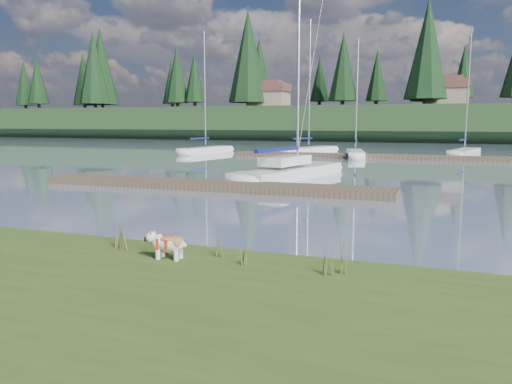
% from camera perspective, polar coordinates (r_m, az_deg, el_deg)
% --- Properties ---
extents(ground, '(200.00, 200.00, 0.00)m').
position_cam_1_polar(ground, '(41.09, 12.65, 3.80)').
color(ground, '#7D8DA8').
rests_on(ground, ground).
extents(ridge, '(200.00, 20.00, 5.00)m').
position_cam_1_polar(ridge, '(83.80, 16.70, 7.45)').
color(ridge, black).
rests_on(ridge, ground).
extents(bulldog, '(0.83, 0.38, 0.50)m').
position_cam_1_polar(bulldog, '(9.59, -10.05, -5.71)').
color(bulldog, silver).
rests_on(bulldog, bank).
extents(sailboat_main, '(4.09, 9.95, 13.95)m').
position_cam_1_polar(sailboat_main, '(26.62, 4.67, 2.65)').
color(sailboat_main, silver).
rests_on(sailboat_main, ground).
extents(dock_near, '(16.00, 2.00, 0.30)m').
position_cam_1_polar(dock_near, '(21.95, -5.35, 0.77)').
color(dock_near, '#4C3D2C').
rests_on(dock_near, ground).
extents(dock_far, '(26.00, 2.20, 0.30)m').
position_cam_1_polar(dock_far, '(40.86, 15.45, 3.89)').
color(dock_far, '#4C3D2C').
rests_on(dock_far, ground).
extents(sailboat_bg_0, '(2.85, 7.74, 11.06)m').
position_cam_1_polar(sailboat_bg_0, '(47.02, -5.28, 4.87)').
color(sailboat_bg_0, silver).
rests_on(sailboat_bg_0, ground).
extents(sailboat_bg_1, '(4.49, 8.12, 12.08)m').
position_cam_1_polar(sailboat_bg_1, '(47.03, 6.54, 4.85)').
color(sailboat_bg_1, silver).
rests_on(sailboat_bg_1, ground).
extents(sailboat_bg_2, '(2.48, 6.39, 9.61)m').
position_cam_1_polar(sailboat_bg_2, '(42.14, 11.25, 4.39)').
color(sailboat_bg_2, silver).
rests_on(sailboat_bg_2, ground).
extents(sailboat_bg_3, '(3.15, 7.44, 10.82)m').
position_cam_1_polar(sailboat_bg_3, '(47.11, 22.88, 4.28)').
color(sailboat_bg_3, silver).
rests_on(sailboat_bg_3, ground).
extents(weed_0, '(0.17, 0.14, 0.71)m').
position_cam_1_polar(weed_0, '(10.49, -15.03, -4.75)').
color(weed_0, '#475B23').
rests_on(weed_0, bank).
extents(weed_1, '(0.17, 0.14, 0.57)m').
position_cam_1_polar(weed_1, '(9.60, -4.21, -6.05)').
color(weed_1, '#475B23').
rests_on(weed_1, bank).
extents(weed_2, '(0.17, 0.14, 0.55)m').
position_cam_1_polar(weed_2, '(8.58, 8.14, -7.89)').
color(weed_2, '#475B23').
rests_on(weed_2, bank).
extents(weed_3, '(0.17, 0.14, 0.61)m').
position_cam_1_polar(weed_3, '(10.62, -15.69, -4.86)').
color(weed_3, '#475B23').
rests_on(weed_3, bank).
extents(weed_4, '(0.17, 0.14, 0.52)m').
position_cam_1_polar(weed_4, '(9.09, -1.45, -6.96)').
color(weed_4, '#475B23').
rests_on(weed_4, bank).
extents(weed_5, '(0.17, 0.14, 0.63)m').
position_cam_1_polar(weed_5, '(8.72, 10.00, -7.42)').
color(weed_5, '#475B23').
rests_on(weed_5, bank).
extents(mud_lip, '(60.00, 0.50, 0.14)m').
position_cam_1_polar(mud_lip, '(10.91, -10.48, -7.24)').
color(mud_lip, '#33281C').
rests_on(mud_lip, ground).
extents(conifer_0, '(5.72, 5.72, 14.15)m').
position_cam_1_polar(conifer_0, '(98.85, -18.04, 13.33)').
color(conifer_0, '#382619').
rests_on(conifer_0, ridge).
extents(conifer_1, '(4.40, 4.40, 11.30)m').
position_cam_1_polar(conifer_1, '(93.79, -9.03, 13.09)').
color(conifer_1, '#382619').
rests_on(conifer_1, ridge).
extents(conifer_2, '(6.60, 6.60, 16.05)m').
position_cam_1_polar(conifer_2, '(84.97, -0.91, 15.25)').
color(conifer_2, '#382619').
rests_on(conifer_2, ridge).
extents(conifer_3, '(4.84, 4.84, 12.25)m').
position_cam_1_polar(conifer_3, '(84.51, 9.94, 13.94)').
color(conifer_3, '#382619').
rests_on(conifer_3, ridge).
extents(conifer_4, '(6.16, 6.16, 15.10)m').
position_cam_1_polar(conifer_4, '(77.33, 18.98, 15.20)').
color(conifer_4, '#382619').
rests_on(conifer_4, ridge).
extents(house_0, '(6.30, 5.30, 4.65)m').
position_cam_1_polar(house_0, '(85.27, 1.51, 11.02)').
color(house_0, gray).
rests_on(house_0, ridge).
extents(house_1, '(6.30, 5.30, 4.65)m').
position_cam_1_polar(house_1, '(81.74, 21.02, 10.62)').
color(house_1, gray).
rests_on(house_1, ridge).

